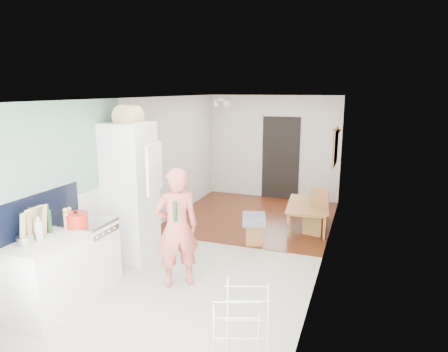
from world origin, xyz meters
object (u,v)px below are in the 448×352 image
Objects in this scene: stool at (254,234)px; person at (176,217)px; dining_table at (309,218)px; dining_chair at (315,212)px; drying_rack at (242,333)px.

person is at bearing -108.56° from stool.
dining_chair is at bearing -156.94° from dining_table.
dining_chair is at bearing 68.52° from drying_rack.
person reaches higher than dining_chair.
dining_table is 1.38m from stool.
person is 2.02m from stool.
person is 3.31m from dining_table.
person is 3.10m from dining_chair.
drying_rack reaches higher than dining_table.
person is at bearing -108.05° from dining_chair.
dining_table is at bearing 70.57° from drying_rack.
drying_rack is (1.35, -1.38, -0.55)m from person.
dining_chair is at bearing -157.68° from person.
stool is (-0.92, -0.88, -0.24)m from dining_chair.
dining_chair is 4.03m from drying_rack.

